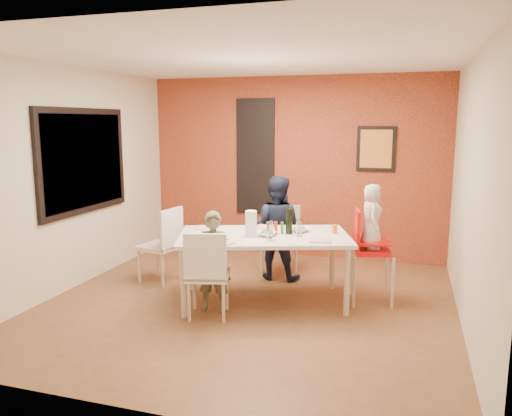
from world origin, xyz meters
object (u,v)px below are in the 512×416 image
(chair_far, at_px, (282,236))
(chair_left, at_px, (165,241))
(high_chair, at_px, (368,247))
(child_near, at_px, (214,262))
(toddler, at_px, (372,216))
(chair_near, at_px, (207,270))
(child_far, at_px, (276,228))
(wine_bottle, at_px, (289,221))
(paper_towel_roll, at_px, (251,224))
(dining_table, at_px, (264,241))

(chair_far, height_order, chair_left, chair_left)
(high_chair, height_order, child_near, child_near)
(toddler, bearing_deg, child_near, 104.49)
(chair_near, distance_m, child_far, 1.59)
(chair_left, distance_m, high_chair, 2.52)
(toddler, bearing_deg, chair_left, 79.65)
(chair_near, xyz_separation_m, toddler, (1.56, 1.02, 0.47))
(chair_far, bearing_deg, wine_bottle, -63.46)
(child_near, xyz_separation_m, wine_bottle, (0.70, 0.54, 0.38))
(high_chair, distance_m, child_far, 1.32)
(paper_towel_roll, bearing_deg, chair_left, 161.98)
(chair_near, bearing_deg, chair_far, -115.78)
(dining_table, bearing_deg, child_far, 95.96)
(toddler, height_order, wine_bottle, toddler)
(dining_table, relative_size, child_far, 1.57)
(chair_near, height_order, paper_towel_roll, paper_towel_roll)
(chair_far, height_order, high_chair, high_chair)
(chair_left, relative_size, high_chair, 0.90)
(high_chair, height_order, wine_bottle, wine_bottle)
(high_chair, relative_size, child_near, 0.97)
(wine_bottle, bearing_deg, paper_towel_roll, -147.28)
(dining_table, height_order, toddler, toddler)
(chair_near, bearing_deg, child_far, -116.99)
(high_chair, bearing_deg, child_far, 54.71)
(child_near, bearing_deg, chair_far, 69.18)
(chair_far, bearing_deg, toddler, -24.15)
(dining_table, bearing_deg, high_chair, 17.47)
(chair_near, distance_m, chair_left, 1.37)
(chair_near, bearing_deg, toddler, -162.01)
(wine_bottle, bearing_deg, chair_far, 108.47)
(toddler, xyz_separation_m, paper_towel_roll, (-1.26, -0.47, -0.06))
(dining_table, xyz_separation_m, toddler, (1.14, 0.36, 0.28))
(chair_near, relative_size, toddler, 1.29)
(chair_far, relative_size, child_near, 0.85)
(chair_left, xyz_separation_m, wine_bottle, (1.66, -0.18, 0.39))
(paper_towel_roll, bearing_deg, chair_far, 88.37)
(child_near, relative_size, paper_towel_roll, 3.85)
(toddler, relative_size, wine_bottle, 2.55)
(child_far, distance_m, paper_towel_roll, 1.04)
(child_far, xyz_separation_m, toddler, (1.24, -0.53, 0.32))
(dining_table, relative_size, chair_left, 2.20)
(chair_left, bearing_deg, wine_bottle, 93.24)
(dining_table, relative_size, toddler, 2.92)
(dining_table, xyz_separation_m, chair_left, (-1.40, 0.30, -0.18))
(dining_table, bearing_deg, wine_bottle, 26.21)
(chair_near, relative_size, chair_left, 0.97)
(child_near, distance_m, child_far, 1.36)
(dining_table, height_order, wine_bottle, wine_bottle)
(chair_left, distance_m, toddler, 2.59)
(chair_near, bearing_deg, paper_towel_roll, -134.24)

